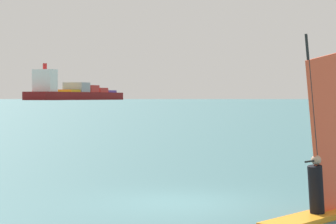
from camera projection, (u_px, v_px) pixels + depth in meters
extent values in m
plane|color=#386066|center=(182.00, 202.00, 16.24)|extent=(4000.00, 4000.00, 0.00)
cube|color=orange|center=(307.00, 219.00, 13.74)|extent=(2.37, 2.54, 0.12)
cylinder|color=black|center=(314.00, 125.00, 13.88)|extent=(0.54, 0.60, 3.90)
cube|color=#E54C2D|center=(329.00, 134.00, 14.36)|extent=(1.34, 1.50, 3.68)
cylinder|color=black|center=(322.00, 160.00, 14.15)|extent=(0.94, 1.06, 0.04)
cylinder|color=black|center=(316.00, 190.00, 13.99)|extent=(0.53, 0.55, 1.09)
sphere|color=tan|center=(316.00, 160.00, 13.97)|extent=(0.22, 0.22, 0.22)
cube|color=maroon|center=(78.00, 96.00, 693.15)|extent=(85.78, 157.30, 8.29)
cube|color=silver|center=(45.00, 81.00, 637.50)|extent=(25.15, 20.31, 22.19)
cylinder|color=red|center=(45.00, 66.00, 637.18)|extent=(4.00, 4.00, 6.00)
cube|color=gold|center=(66.00, 91.00, 673.08)|extent=(28.92, 25.61, 2.60)
cube|color=#99999E|center=(76.00, 87.00, 691.03)|extent=(28.92, 25.61, 10.40)
cube|color=red|center=(86.00, 89.00, 709.10)|extent=(28.92, 25.61, 7.80)
cube|color=red|center=(95.00, 90.00, 727.18)|extent=(28.92, 25.61, 5.20)
cube|color=#59388C|center=(104.00, 91.00, 745.25)|extent=(28.92, 25.61, 2.60)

